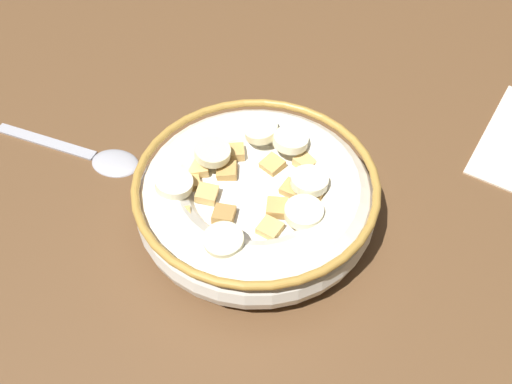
% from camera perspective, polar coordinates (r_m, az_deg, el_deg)
% --- Properties ---
extents(ground_plane, '(0.94, 0.94, 0.02)m').
position_cam_1_polar(ground_plane, '(0.41, -0.00, -3.60)').
color(ground_plane, brown).
extents(cereal_bowl, '(0.17, 0.17, 0.05)m').
position_cam_1_polar(cereal_bowl, '(0.38, -0.00, -0.47)').
color(cereal_bowl, silver).
rests_on(cereal_bowl, ground_plane).
extents(spoon, '(0.06, 0.14, 0.01)m').
position_cam_1_polar(spoon, '(0.46, -16.83, 3.84)').
color(spoon, '#A5A5AD').
rests_on(spoon, ground_plane).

